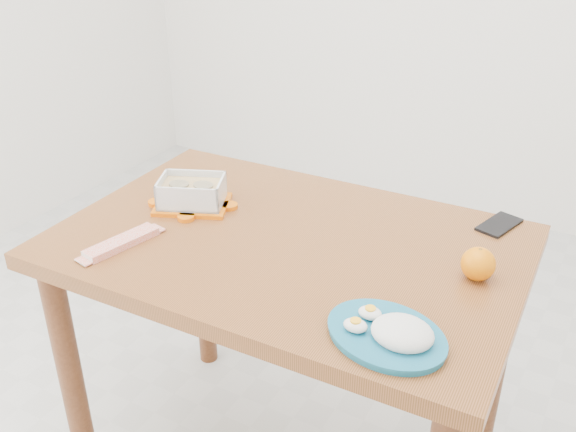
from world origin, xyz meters
The scene contains 6 objects.
dining_table centered at (0.08, -0.08, 0.63)m, with size 1.07×0.73×0.75m.
food_container centered at (-0.21, -0.05, 0.79)m, with size 0.22×0.20×0.08m.
orange_fruit centered at (0.50, -0.03, 0.79)m, with size 0.07×0.07×0.07m, color orange.
rice_plate centered at (0.42, -0.30, 0.77)m, with size 0.28×0.28×0.06m.
candy_bar centered at (-0.23, -0.29, 0.76)m, with size 0.18×0.04×0.02m, color red.
smartphone centered at (0.49, 0.22, 0.75)m, with size 0.06×0.12×0.01m, color black.
Camera 1 is at (0.70, -1.19, 1.48)m, focal length 40.00 mm.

